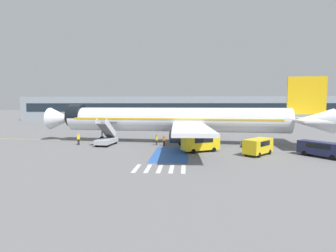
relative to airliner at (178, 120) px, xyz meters
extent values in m
plane|color=slate|center=(0.04, 0.10, -3.96)|extent=(600.00, 600.00, 0.00)
cube|color=gold|center=(-0.60, 0.06, -3.96)|extent=(81.11, 8.42, 0.01)
cube|color=#2856A8|center=(-0.60, -10.27, -3.96)|extent=(4.58, 11.56, 0.01)
cube|color=silver|center=(-3.60, -18.50, -3.96)|extent=(0.44, 3.60, 0.01)
cube|color=silver|center=(-2.40, -18.50, -3.96)|extent=(0.44, 3.60, 0.01)
cube|color=silver|center=(-1.20, -18.50, -3.96)|extent=(0.44, 3.60, 0.01)
cube|color=silver|center=(0.00, -18.50, -3.96)|extent=(0.44, 3.60, 0.01)
cube|color=silver|center=(1.20, -18.50, -3.96)|extent=(0.44, 3.60, 0.01)
cylinder|color=silver|center=(-0.60, 0.06, 0.02)|extent=(37.72, 7.83, 4.07)
cone|color=silver|center=(-21.48, 2.18, 0.02)|extent=(4.85, 4.42, 3.99)
cone|color=silver|center=(21.09, -2.14, 0.02)|extent=(6.46, 4.50, 3.91)
cylinder|color=black|center=(-18.45, 1.87, 0.52)|extent=(2.84, 4.33, 4.11)
cube|color=#EAB214|center=(-0.60, 0.06, 0.22)|extent=(34.74, 7.61, 0.24)
cube|color=silver|center=(2.04, -9.53, -0.59)|extent=(5.56, 17.92, 0.44)
cylinder|color=#38383D|center=(0.52, -7.80, -1.86)|extent=(2.83, 2.29, 2.03)
cube|color=silver|center=(3.91, 8.93, -0.59)|extent=(8.97, 18.39, 0.44)
cylinder|color=#38383D|center=(2.08, 7.54, -1.86)|extent=(2.83, 2.29, 2.03)
cube|color=#EAB214|center=(20.18, -2.05, 3.98)|extent=(5.70, 0.93, 5.89)
cube|color=silver|center=(19.18, -5.83, 0.22)|extent=(4.30, 6.84, 0.24)
cube|color=silver|center=(19.96, 1.86, 0.22)|extent=(4.30, 6.84, 0.24)
cylinder|color=#38383D|center=(-13.66, 1.39, -1.97)|extent=(0.20, 0.20, 3.15)
cylinder|color=black|center=(-13.66, 1.39, -3.54)|extent=(0.86, 0.36, 0.84)
cylinder|color=#38383D|center=(0.81, -3.23, -2.00)|extent=(0.24, 0.24, 2.82)
cylinder|color=black|center=(0.81, -3.23, -3.41)|extent=(1.15, 0.71, 1.10)
cylinder|color=#38383D|center=(1.44, 3.00, -2.00)|extent=(0.24, 0.24, 2.82)
cylinder|color=black|center=(1.44, 3.00, -3.41)|extent=(1.15, 0.71, 1.10)
cube|color=#ADB2BA|center=(-11.33, -3.51, -3.26)|extent=(2.67, 5.00, 0.70)
cylinder|color=black|center=(-12.09, -1.74, -3.61)|extent=(0.29, 0.72, 0.70)
cylinder|color=black|center=(-10.23, -1.93, -3.61)|extent=(0.29, 0.72, 0.70)
cylinder|color=black|center=(-12.43, -5.09, -3.61)|extent=(0.29, 0.72, 0.70)
cylinder|color=black|center=(-10.57, -5.27, -3.61)|extent=(0.29, 0.72, 0.70)
cube|color=#4C4C51|center=(-11.33, -3.51, -1.64)|extent=(1.84, 4.29, 2.68)
cube|color=#4C4C51|center=(-11.10, -1.24, -0.36)|extent=(1.75, 1.26, 0.12)
cube|color=silver|center=(-12.10, -3.43, -1.16)|extent=(0.52, 4.57, 3.35)
cube|color=silver|center=(-10.56, -3.59, -1.16)|extent=(0.52, 4.57, 3.35)
cube|color=#38383D|center=(6.12, 21.00, -3.18)|extent=(8.97, 3.77, 0.60)
cube|color=silver|center=(10.33, 21.64, -2.68)|extent=(2.26, 2.64, 1.60)
cube|color=black|center=(11.28, 21.78, -2.36)|extent=(0.34, 1.98, 0.70)
cylinder|color=#B7BCC4|center=(5.74, 20.94, -1.74)|extent=(6.26, 3.15, 2.28)
cylinder|color=gold|center=(5.74, 20.94, -1.74)|extent=(0.69, 2.36, 2.33)
cylinder|color=black|center=(9.77, 22.75, -3.48)|extent=(0.99, 0.42, 0.96)
cylinder|color=black|center=(10.12, 20.40, -3.48)|extent=(0.99, 0.42, 0.96)
cylinder|color=black|center=(5.47, 22.10, -3.48)|extent=(0.99, 0.42, 0.96)
cylinder|color=black|center=(5.82, 19.76, -3.48)|extent=(0.99, 0.42, 0.96)
cylinder|color=black|center=(3.08, 21.74, -3.48)|extent=(0.99, 0.42, 0.96)
cylinder|color=black|center=(3.43, 19.40, -3.48)|extent=(0.99, 0.42, 0.96)
cube|color=yellow|center=(3.45, -8.40, -2.66)|extent=(5.48, 4.05, 1.95)
cube|color=black|center=(3.45, -8.40, -2.23)|extent=(3.41, 3.00, 0.70)
cylinder|color=black|center=(4.49, -6.90, -3.64)|extent=(0.66, 0.47, 0.64)
cylinder|color=black|center=(5.28, -8.43, -3.64)|extent=(0.66, 0.47, 0.64)
cylinder|color=black|center=(1.62, -8.38, -3.64)|extent=(0.66, 0.47, 0.64)
cylinder|color=black|center=(2.41, -9.91, -3.64)|extent=(0.66, 0.47, 0.64)
cube|color=yellow|center=(10.74, -10.29, -2.75)|extent=(4.56, 4.80, 1.79)
cube|color=black|center=(10.74, -10.29, -2.35)|extent=(3.18, 3.24, 0.64)
cylinder|color=black|center=(11.04, -8.61, -3.64)|extent=(0.57, 0.61, 0.64)
cylinder|color=black|center=(12.37, -9.79, -3.64)|extent=(0.57, 0.61, 0.64)
cylinder|color=black|center=(9.11, -10.80, -3.64)|extent=(0.57, 0.61, 0.64)
cylinder|color=black|center=(10.44, -11.97, -3.64)|extent=(0.57, 0.61, 0.64)
cube|color=#1E234C|center=(18.20, -11.18, -2.85)|extent=(4.67, 5.36, 1.57)
cube|color=black|center=(18.20, -11.18, -2.51)|extent=(3.23, 3.45, 0.57)
cylinder|color=black|center=(16.54, -10.34, -3.64)|extent=(0.55, 0.63, 0.64)
cylinder|color=black|center=(17.83, -9.36, -3.64)|extent=(0.55, 0.63, 0.64)
cylinder|color=black|center=(18.57, -13.00, -3.64)|extent=(0.55, 0.63, 0.64)
cube|color=gray|center=(11.08, -4.57, -3.70)|extent=(2.86, 2.93, 0.12)
cylinder|color=black|center=(9.91, -4.23, -3.76)|extent=(0.34, 0.36, 0.40)
cylinder|color=black|center=(10.85, -3.37, -3.76)|extent=(0.34, 0.36, 0.40)
cylinder|color=black|center=(11.31, -5.77, -3.76)|extent=(0.34, 0.36, 0.40)
cylinder|color=black|center=(12.25, -4.91, -3.76)|extent=(0.34, 0.36, 0.40)
cylinder|color=gray|center=(9.77, -4.15, -3.36)|extent=(0.05, 0.05, 0.55)
cylinder|color=gray|center=(10.79, -3.22, -3.36)|extent=(0.05, 0.05, 0.55)
cylinder|color=gray|center=(11.38, -5.92, -3.36)|extent=(0.05, 0.05, 0.55)
cylinder|color=gray|center=(12.40, -4.99, -3.36)|extent=(0.05, 0.05, 0.55)
cylinder|color=#2D2D33|center=(-3.36, -2.88, -3.55)|extent=(0.14, 0.14, 0.81)
cylinder|color=#2D2D33|center=(-3.25, -2.76, -3.55)|extent=(0.14, 0.14, 0.81)
cube|color=yellow|center=(-3.30, -2.82, -2.83)|extent=(0.45, 0.46, 0.64)
cube|color=silver|center=(-3.30, -2.82, -2.83)|extent=(0.46, 0.47, 0.06)
sphere|color=brown|center=(-3.30, -2.82, -2.40)|extent=(0.22, 0.22, 0.22)
cylinder|color=#191E38|center=(-2.01, -3.27, -3.55)|extent=(0.14, 0.14, 0.81)
cylinder|color=#191E38|center=(-2.12, -3.40, -3.55)|extent=(0.14, 0.14, 0.81)
cube|color=orange|center=(-2.07, -3.33, -2.83)|extent=(0.44, 0.46, 0.64)
cube|color=silver|center=(-2.07, -3.33, -2.83)|extent=(0.45, 0.48, 0.06)
sphere|color=#9E704C|center=(-2.07, -3.33, -2.40)|extent=(0.22, 0.22, 0.22)
cylinder|color=black|center=(-15.89, -3.48, -3.51)|extent=(0.14, 0.14, 0.91)
cylinder|color=black|center=(-16.03, -3.57, -3.51)|extent=(0.14, 0.14, 0.91)
cube|color=yellow|center=(-15.96, -3.52, -2.69)|extent=(0.47, 0.41, 0.72)
cube|color=silver|center=(-15.96, -3.52, -2.69)|extent=(0.49, 0.43, 0.06)
sphere|color=tan|center=(-15.96, -3.52, -2.21)|extent=(0.25, 0.25, 0.25)
cone|color=orange|center=(3.11, -3.38, -3.62)|extent=(0.61, 0.61, 0.68)
cylinder|color=white|center=(3.11, -3.38, -3.59)|extent=(0.34, 0.34, 0.08)
cube|color=#89939E|center=(0.92, 67.48, 1.04)|extent=(138.87, 12.00, 10.00)
cube|color=#19232D|center=(0.92, 61.43, 1.54)|extent=(133.32, 0.10, 3.50)
camera|label=1|loc=(1.46, -44.50, 2.47)|focal=28.00mm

